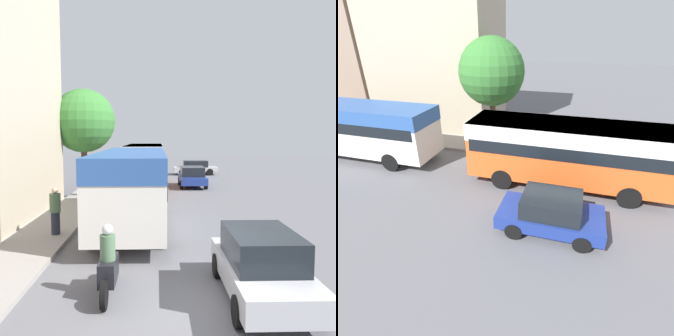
% 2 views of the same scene
% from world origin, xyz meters
% --- Properties ---
extents(ground_plane, '(120.00, 120.00, 0.00)m').
position_xyz_m(ground_plane, '(0.00, 0.00, 0.00)').
color(ground_plane, slate).
extents(bus_lead, '(2.63, 9.71, 3.13)m').
position_xyz_m(bus_lead, '(-1.82, 7.79, 2.03)').
color(bus_lead, silver).
rests_on(bus_lead, ground_plane).
extents(bus_following, '(2.64, 9.07, 3.09)m').
position_xyz_m(bus_following, '(-1.74, 19.82, 2.00)').
color(bus_following, '#EA5B23').
rests_on(bus_following, ground_plane).
extents(motorcycle_behind_lead, '(0.39, 2.24, 1.73)m').
position_xyz_m(motorcycle_behind_lead, '(-1.99, 1.03, 0.68)').
color(motorcycle_behind_lead, black).
rests_on(motorcycle_behind_lead, ground_plane).
extents(car_crossing, '(4.18, 1.82, 1.36)m').
position_xyz_m(car_crossing, '(2.90, 28.25, 0.72)').
color(car_crossing, '#B7B7BC').
rests_on(car_crossing, ground_plane).
extents(car_far_curb, '(1.79, 4.19, 1.59)m').
position_xyz_m(car_far_curb, '(1.57, 0.74, 0.81)').
color(car_far_curb, '#B7B7BC').
rests_on(car_far_curb, ground_plane).
extents(car_distant, '(1.93, 3.86, 1.50)m').
position_xyz_m(car_distant, '(1.78, 19.61, 0.77)').
color(car_distant, navy).
rests_on(car_distant, ground_plane).
extents(pedestrian_near_curb, '(0.40, 0.40, 1.74)m').
position_xyz_m(pedestrian_near_curb, '(-4.56, 6.03, 1.04)').
color(pedestrian_near_curb, '#232838').
rests_on(pedestrian_near_curb, sidewalk).
extents(street_tree, '(3.80, 3.80, 6.40)m').
position_xyz_m(street_tree, '(-5.21, 15.04, 4.63)').
color(street_tree, brown).
rests_on(street_tree, sidewalk).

